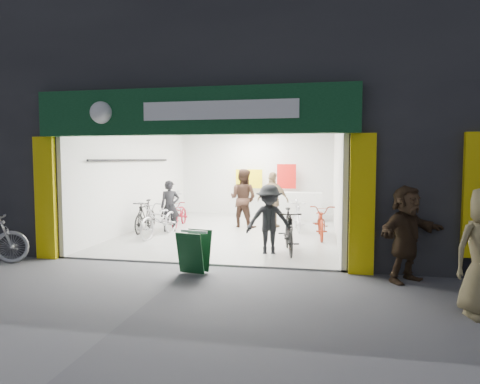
% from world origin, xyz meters
% --- Properties ---
extents(ground, '(60.00, 60.00, 0.00)m').
position_xyz_m(ground, '(0.00, 0.00, 0.00)').
color(ground, '#56565B').
rests_on(ground, ground).
extents(building, '(17.00, 10.27, 8.00)m').
position_xyz_m(building, '(0.91, 4.99, 4.31)').
color(building, '#232326').
rests_on(building, ground).
extents(bike_left_front, '(0.91, 1.99, 1.01)m').
position_xyz_m(bike_left_front, '(-1.80, 2.72, 0.50)').
color(bike_left_front, '#A7A6AB').
rests_on(bike_left_front, ground).
extents(bike_left_midfront, '(0.52, 1.61, 0.96)m').
position_xyz_m(bike_left_midfront, '(-2.50, 3.36, 0.48)').
color(bike_left_midfront, black).
rests_on(bike_left_midfront, ground).
extents(bike_left_midback, '(0.68, 1.64, 0.84)m').
position_xyz_m(bike_left_midback, '(-1.87, 4.55, 0.42)').
color(bike_left_midback, maroon).
rests_on(bike_left_midback, ground).
extents(bike_left_back, '(0.78, 1.77, 1.03)m').
position_xyz_m(bike_left_back, '(-2.50, 6.04, 0.51)').
color(bike_left_back, '#B8B8BD').
rests_on(bike_left_back, ground).
extents(bike_right_front, '(0.75, 1.75, 1.02)m').
position_xyz_m(bike_right_front, '(1.80, 1.42, 0.51)').
color(bike_right_front, black).
rests_on(bike_right_front, ground).
extents(bike_right_mid, '(0.73, 1.82, 0.94)m').
position_xyz_m(bike_right_mid, '(2.50, 3.37, 0.47)').
color(bike_right_mid, maroon).
rests_on(bike_right_mid, ground).
extents(bike_right_back, '(0.69, 1.61, 0.94)m').
position_xyz_m(bike_right_back, '(1.80, 4.44, 0.47)').
color(bike_right_back, silver).
rests_on(bike_right_back, ground).
extents(customer_a, '(0.66, 0.57, 1.52)m').
position_xyz_m(customer_a, '(-1.80, 3.51, 0.76)').
color(customer_a, black).
rests_on(customer_a, ground).
extents(customer_b, '(1.05, 0.92, 1.83)m').
position_xyz_m(customer_b, '(0.11, 4.77, 0.91)').
color(customer_b, '#342017').
rests_on(customer_b, ground).
extents(customer_c, '(1.09, 0.74, 1.57)m').
position_xyz_m(customer_c, '(1.38, 1.15, 0.78)').
color(customer_c, black).
rests_on(customer_c, ground).
extents(customer_d, '(1.10, 0.68, 1.74)m').
position_xyz_m(customer_d, '(1.03, 4.85, 0.87)').
color(customer_d, '#846B4C').
rests_on(customer_d, ground).
extents(pedestrian_far, '(1.47, 1.43, 1.68)m').
position_xyz_m(pedestrian_far, '(3.97, -0.40, 0.84)').
color(pedestrian_far, '#3C2B1B').
rests_on(pedestrian_far, ground).
extents(sandwich_board, '(0.59, 0.61, 0.78)m').
position_xyz_m(sandwich_board, '(0.21, -0.61, 0.43)').
color(sandwich_board, '#0E3A1A').
rests_on(sandwich_board, ground).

